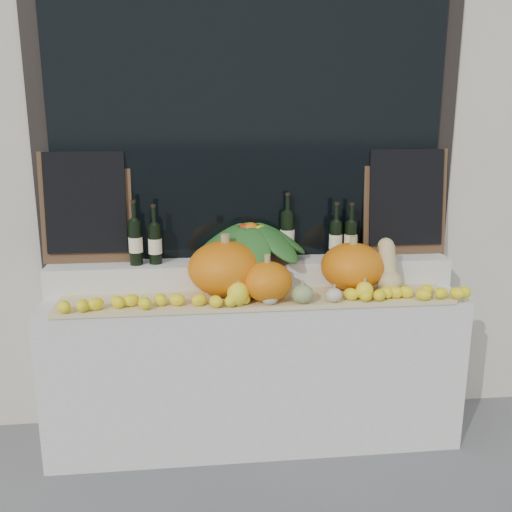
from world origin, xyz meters
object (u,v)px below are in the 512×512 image
Objects in this scene: pumpkin_right at (352,266)px; produce_bowl at (251,242)px; wine_bottle_tall at (287,234)px; pumpkin_left at (226,268)px; butternut_squash at (388,270)px.

pumpkin_right is 0.52× the size of produce_bowl.
pumpkin_right is at bearing -35.12° from wine_bottle_tall.
pumpkin_left is 0.27m from produce_bowl.
wine_bottle_tall is at bearing 150.44° from butternut_squash.
butternut_squash is at bearing -17.97° from pumpkin_right.
pumpkin_left is at bearing -129.43° from produce_bowl.
pumpkin_left is 1.16× the size of pumpkin_right.
pumpkin_right is 0.59m from produce_bowl.
produce_bowl is 0.23m from wine_bottle_tall.
pumpkin_left reaches higher than pumpkin_right.
produce_bowl is at bearing 162.23° from butternut_squash.
pumpkin_left is 1.41× the size of butternut_squash.
produce_bowl is (0.16, 0.19, 0.10)m from pumpkin_left.
produce_bowl is 1.78× the size of wine_bottle_tall.
pumpkin_right is at bearing -17.70° from produce_bowl.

